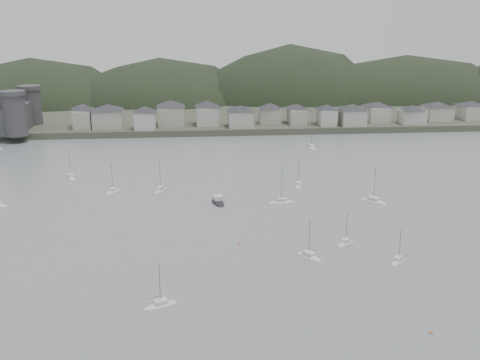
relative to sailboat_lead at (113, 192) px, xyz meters
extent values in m
plane|color=slate|center=(40.09, -85.51, -0.18)|extent=(900.00, 900.00, 0.00)
cube|color=#383D2D|center=(40.09, 209.49, 1.32)|extent=(900.00, 250.00, 3.00)
ellipsoid|color=black|center=(-70.78, 186.43, -10.32)|extent=(138.98, 92.48, 81.13)
ellipsoid|color=black|center=(7.79, 187.36, -10.15)|extent=(132.08, 90.41, 79.74)
ellipsoid|color=black|center=(90.74, 187.43, -12.86)|extent=(133.88, 88.37, 101.41)
ellipsoid|color=black|center=(166.04, 182.40, -10.50)|extent=(165.81, 81.78, 82.55)
cylinder|color=#353538|center=(-51.91, 80.49, 11.82)|extent=(10.00, 10.00, 18.00)
cylinder|color=#353538|center=(-51.91, 108.49, 11.32)|extent=(10.00, 10.00, 17.00)
cube|color=#353538|center=(-51.91, 94.49, 8.82)|extent=(3.50, 30.00, 12.00)
cube|color=#9A988C|center=(-24.91, 96.45, 7.11)|extent=(8.34, 12.91, 8.59)
pyramid|color=#2D2C32|center=(-24.91, 96.45, 12.91)|extent=(15.78, 15.78, 3.01)
cube|color=#9A988C|center=(-13.23, 95.82, 7.00)|extent=(13.68, 13.35, 8.36)
pyramid|color=#2D2C32|center=(-13.23, 95.82, 12.64)|extent=(20.07, 20.07, 2.93)
cube|color=#B7B3AB|center=(4.52, 90.51, 6.86)|extent=(9.78, 10.20, 8.08)
pyramid|color=#2D2C32|center=(4.52, 90.51, 12.31)|extent=(14.83, 14.83, 2.83)
cube|color=#9A988C|center=(16.58, 100.14, 7.37)|extent=(12.59, 13.33, 9.09)
pyramid|color=#2D2C32|center=(16.58, 100.14, 13.50)|extent=(19.24, 19.24, 3.18)
cube|color=#B7B3AB|center=(34.35, 98.59, 7.25)|extent=(10.74, 12.17, 8.87)
pyramid|color=#2D2C32|center=(34.35, 98.59, 13.24)|extent=(17.01, 17.01, 3.10)
cube|color=#9A988C|center=(50.01, 92.02, 6.67)|extent=(11.63, 12.09, 7.69)
pyramid|color=#2D2C32|center=(50.01, 92.02, 11.86)|extent=(17.61, 17.61, 2.69)
cube|color=#9A988C|center=(65.34, 100.69, 6.54)|extent=(10.37, 9.35, 7.44)
pyramid|color=#2D2C32|center=(65.34, 100.69, 11.56)|extent=(14.65, 14.65, 2.60)
cube|color=#9A988C|center=(78.72, 98.29, 6.43)|extent=(8.24, 12.20, 7.22)
pyramid|color=#2D2C32|center=(78.72, 98.29, 11.30)|extent=(15.17, 15.17, 2.53)
cube|color=#B7B3AB|center=(92.59, 93.04, 6.55)|extent=(8.06, 10.91, 7.46)
pyramid|color=#2D2C32|center=(92.59, 93.04, 11.59)|extent=(14.08, 14.08, 2.61)
cube|color=#9A988C|center=(104.90, 91.55, 6.65)|extent=(11.73, 11.78, 7.66)
pyramid|color=#2D2C32|center=(104.90, 91.55, 11.82)|extent=(17.46, 17.46, 2.68)
cube|color=#B7B3AB|center=(120.73, 101.40, 6.49)|extent=(10.19, 13.02, 7.33)
pyramid|color=#2D2C32|center=(120.73, 101.40, 11.44)|extent=(17.23, 17.23, 2.57)
cube|color=#B7B3AB|center=(135.64, 92.56, 6.26)|extent=(11.70, 9.81, 6.88)
pyramid|color=#2D2C32|center=(135.64, 92.56, 10.90)|extent=(15.97, 15.97, 2.41)
cube|color=#B7B3AB|center=(152.49, 101.40, 6.32)|extent=(12.83, 12.48, 7.00)
pyramid|color=#2D2C32|center=(152.49, 101.40, 11.04)|extent=(18.79, 18.79, 2.45)
cube|color=#B7B3AB|center=(170.82, 101.92, 6.30)|extent=(11.07, 13.50, 6.97)
pyramid|color=#2D2C32|center=(170.82, 101.92, 11.01)|extent=(18.25, 18.25, 2.44)
ellipsoid|color=silver|center=(0.00, 0.00, -0.13)|extent=(5.54, 7.61, 1.47)
cube|color=silver|center=(0.00, 0.00, 0.91)|extent=(2.64, 3.04, 0.70)
cylinder|color=#3F3F42|center=(0.00, 0.00, 4.62)|extent=(0.12, 0.12, 9.20)
cylinder|color=#3F3F42|center=(-0.62, 1.17, 1.46)|extent=(1.64, 2.97, 0.10)
ellipsoid|color=silver|center=(15.25, -0.11, -0.13)|extent=(5.55, 7.96, 1.53)
cube|color=silver|center=(15.25, -0.11, 0.94)|extent=(2.69, 3.15, 0.70)
cylinder|color=#3F3F42|center=(15.25, -0.11, 4.81)|extent=(0.12, 0.12, 9.57)
cylinder|color=#3F3F42|center=(15.85, -1.34, 1.49)|extent=(1.60, 3.14, 0.10)
ellipsoid|color=silver|center=(60.59, 0.74, -0.13)|extent=(4.33, 8.30, 1.59)
cube|color=silver|center=(60.59, 0.74, 0.96)|extent=(2.35, 3.11, 0.70)
cylinder|color=#3F3F42|center=(60.59, 0.74, 4.98)|extent=(0.12, 0.12, 9.91)
cylinder|color=#3F3F42|center=(60.26, 2.12, 1.51)|extent=(0.93, 3.49, 0.10)
ellipsoid|color=silver|center=(72.03, -60.84, -0.13)|extent=(5.83, 5.88, 1.25)
cube|color=silver|center=(72.03, -60.84, 0.80)|extent=(2.52, 2.53, 0.70)
cylinder|color=#3F3F42|center=(72.03, -60.84, 3.94)|extent=(0.12, 0.12, 7.84)
cylinder|color=#3F3F42|center=(72.82, -61.64, 1.35)|extent=(2.05, 2.08, 0.10)
ellipsoid|color=silver|center=(62.87, -49.11, -0.13)|extent=(6.20, 5.74, 1.28)
cube|color=silver|center=(62.87, -49.11, 0.81)|extent=(2.62, 2.53, 0.70)
cylinder|color=#3F3F42|center=(62.87, -49.11, 4.03)|extent=(0.12, 0.12, 8.02)
cylinder|color=#3F3F42|center=(63.74, -49.86, 1.36)|extent=(2.25, 1.96, 0.10)
ellipsoid|color=silver|center=(77.10, 56.80, -0.13)|extent=(4.05, 9.59, 1.86)
cube|color=silver|center=(77.10, 56.80, 1.10)|extent=(2.42, 3.47, 0.70)
cylinder|color=#3F3F42|center=(77.10, 56.80, 5.83)|extent=(0.12, 0.12, 11.63)
cylinder|color=#3F3F42|center=(77.30, 58.46, 1.65)|extent=(0.59, 4.17, 0.10)
ellipsoid|color=silver|center=(52.18, -16.05, -0.13)|extent=(8.88, 3.86, 1.72)
cube|color=silver|center=(52.18, -16.05, 1.03)|extent=(3.23, 2.27, 0.70)
cylinder|color=#3F3F42|center=(52.18, -16.05, 5.39)|extent=(0.12, 0.12, 10.73)
cylinder|color=#3F3F42|center=(50.65, -15.85, 1.58)|extent=(3.84, 0.61, 0.10)
ellipsoid|color=silver|center=(51.94, -56.42, -0.13)|extent=(6.49, 7.31, 1.49)
cube|color=silver|center=(51.94, -56.42, 0.91)|extent=(2.90, 3.06, 0.70)
cylinder|color=#3F3F42|center=(51.94, -56.42, 4.67)|extent=(0.12, 0.12, 9.30)
cylinder|color=#3F3F42|center=(52.77, -55.37, 1.46)|extent=(2.16, 2.68, 0.10)
ellipsoid|color=silver|center=(18.33, -76.58, -0.13)|extent=(7.49, 5.05, 1.44)
cube|color=silver|center=(18.33, -76.58, 0.89)|extent=(2.94, 2.48, 0.70)
cylinder|color=#3F3F42|center=(18.33, -76.58, 4.51)|extent=(0.12, 0.12, 8.98)
cylinder|color=#3F3F42|center=(17.15, -76.05, 1.44)|extent=(2.99, 1.42, 0.10)
ellipsoid|color=silver|center=(80.30, -17.61, -0.13)|extent=(8.23, 8.51, 1.80)
cube|color=silver|center=(80.30, -17.61, 1.07)|extent=(3.59, 3.64, 0.70)
cylinder|color=#3F3F42|center=(80.30, -17.61, 5.63)|extent=(0.12, 0.12, 11.22)
cylinder|color=#3F3F42|center=(81.40, -16.43, 1.62)|extent=(2.83, 3.02, 0.10)
ellipsoid|color=silver|center=(-16.66, 17.95, -0.13)|extent=(5.44, 8.22, 1.57)
cube|color=silver|center=(-16.66, 17.95, 0.96)|extent=(2.68, 3.21, 0.70)
cylinder|color=#3F3F42|center=(-16.66, 17.95, 4.94)|extent=(0.12, 0.12, 9.83)
cylinder|color=#3F3F42|center=(-17.22, 16.65, 1.51)|extent=(1.50, 3.29, 0.10)
ellipsoid|color=black|center=(33.04, -14.05, -0.13)|extent=(4.84, 9.39, 1.97)
cube|color=silver|center=(33.04, -14.05, 1.50)|extent=(2.96, 3.11, 1.40)
cylinder|color=#3F3F42|center=(33.04, -14.05, 2.40)|extent=(0.10, 0.10, 1.20)
sphere|color=#C57141|center=(-16.35, 44.06, -0.03)|extent=(0.70, 0.70, 0.70)
sphere|color=#C57141|center=(36.46, -46.62, -0.03)|extent=(0.70, 0.70, 0.70)
sphere|color=#C57141|center=(66.81, -91.03, -0.03)|extent=(0.70, 0.70, 0.70)
camera|label=1|loc=(24.46, -176.77, 54.20)|focal=42.39mm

